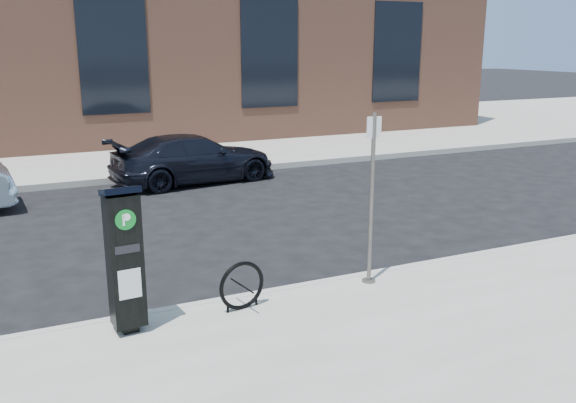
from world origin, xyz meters
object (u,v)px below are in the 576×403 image
parking_kiosk (125,258)px  bike_rack (242,286)px  sign_pole (371,201)px  car_dark (194,158)px

parking_kiosk → bike_rack: (1.36, 0.02, -0.57)m
sign_pole → bike_rack: (-1.87, -0.10, -0.84)m
bike_rack → car_dark: (1.66, 7.76, 0.14)m
bike_rack → car_dark: bearing=68.5°
parking_kiosk → sign_pole: size_ratio=0.74×
bike_rack → car_dark: size_ratio=0.15×
sign_pole → parking_kiosk: bearing=-173.8°
car_dark → parking_kiosk: bearing=151.4°
sign_pole → car_dark: 7.69m
sign_pole → car_dark: size_ratio=0.57×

